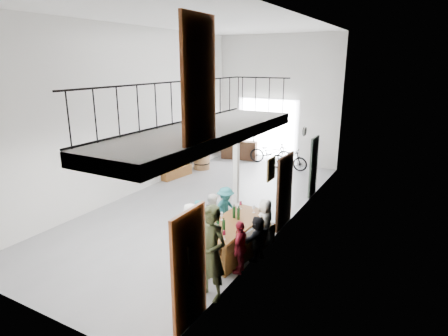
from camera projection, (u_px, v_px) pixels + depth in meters
The scene contains 24 objects.
floor at pixel (206, 204), 11.89m from camera, with size 12.00×12.00×0.00m, color slate.
room_walls at pixel (204, 91), 10.92m from camera, with size 12.00×12.00×12.00m.
gateway_portal at pixel (267, 131), 16.70m from camera, with size 2.80×0.08×2.80m, color white.
right_wall_decor at pixel (262, 181), 8.59m from camera, with size 0.07×8.28×5.07m.
balcony at pixel (206, 134), 7.53m from camera, with size 1.52×5.62×4.00m.
tasting_table at pixel (233, 226), 8.67m from camera, with size 1.05×2.29×0.79m.
bench_inner at pixel (210, 238), 9.03m from camera, with size 0.37×2.29×0.53m, color brown.
bench_wall at pixel (248, 247), 8.67m from camera, with size 0.27×2.10×0.48m, color brown.
tableware at pixel (228, 218), 8.53m from camera, with size 0.65×1.76×0.35m.
side_bench at pixel (177, 172), 14.62m from camera, with size 0.31×1.43×0.40m, color brown.
oak_barrel at pixel (201, 157), 15.69m from camera, with size 0.69×0.69×1.02m.
serving_counter at pixel (239, 150), 17.29m from camera, with size 1.64×0.46×0.87m, color #371D10.
counter_bottles at pixel (240, 138), 17.15m from camera, with size 1.38×0.29×0.28m.
guest_left_a at pixel (191, 232), 8.42m from camera, with size 0.66×0.43×1.35m, color white.
guest_left_b at pixel (200, 225), 8.93m from camera, with size 0.45×0.30×1.24m, color #226B71.
guest_left_c at pixel (214, 217), 9.42m from camera, with size 0.59×0.46×1.22m, color white.
guest_left_d at pixel (226, 209), 9.86m from camera, with size 0.80×0.46×1.24m, color #226B71.
guest_right_a at pixel (240, 247), 7.92m from camera, with size 0.69×0.29×1.18m, color #A71C30.
guest_right_b at pixel (257, 238), 8.43m from camera, with size 0.99×0.31×1.07m, color black.
guest_right_c at pixel (265, 222), 9.12m from camera, with size 0.58×0.38×1.19m, color white.
host_standing at pixel (211, 253), 6.97m from camera, with size 0.68×0.45×1.87m, color #424B2A.
potted_plant at pixel (287, 204), 11.27m from camera, with size 0.42×0.36×0.47m, color #134715.
bicycle_near at pixel (271, 153), 16.51m from camera, with size 0.66×1.88×0.99m, color black.
bicycle_far at pixel (289, 159), 15.53m from camera, with size 0.44×1.57×0.94m, color black.
Camera 1 is at (5.87, -9.46, 4.38)m, focal length 30.00 mm.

